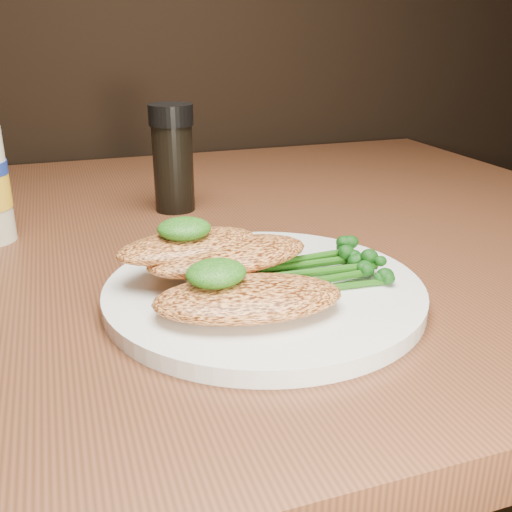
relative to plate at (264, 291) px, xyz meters
name	(u,v)px	position (x,y,z in m)	size (l,w,h in m)	color
plate	(264,291)	(0.00, 0.00, 0.00)	(0.25, 0.25, 0.01)	white
chicken_front	(248,298)	(-0.03, -0.04, 0.02)	(0.14, 0.07, 0.02)	#F7974E
chicken_mid	(229,255)	(-0.02, 0.02, 0.03)	(0.14, 0.07, 0.02)	#F7974E
chicken_back	(188,245)	(-0.05, 0.04, 0.03)	(0.12, 0.06, 0.02)	#F7974E
pesto_front	(216,273)	(-0.05, -0.03, 0.03)	(0.05, 0.04, 0.02)	#093708
pesto_back	(184,229)	(-0.05, 0.04, 0.05)	(0.04, 0.04, 0.02)	#093708
broccolini_bundle	(318,267)	(0.05, 0.00, 0.02)	(0.13, 0.10, 0.02)	#215713
pepper_grinder	(173,159)	(-0.02, 0.27, 0.06)	(0.05, 0.05, 0.12)	black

